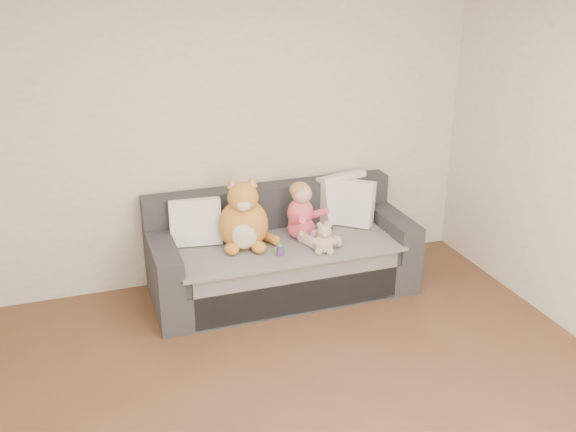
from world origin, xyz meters
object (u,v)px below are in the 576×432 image
Objects in this scene: toddler at (304,216)px; teddy_bear at (324,240)px; sippy_cup at (280,248)px; sofa at (281,256)px; plush_cat at (244,221)px.

teddy_bear is at bearing -103.18° from toddler.
sippy_cup is at bearing -171.99° from teddy_bear.
plush_cat is (-0.33, -0.05, 0.39)m from sofa.
toddler is at bearing 119.33° from teddy_bear.
sofa is at bearing 141.51° from teddy_bear.
sofa is at bearing 70.70° from sippy_cup.
plush_cat reaches higher than toddler.
toddler is at bearing -18.99° from sofa.
toddler is at bearing 9.77° from plush_cat.
sofa is 0.52m from plush_cat.
teddy_bear is 2.37× the size of sippy_cup.
sofa reaches higher than sippy_cup.
plush_cat is at bearing 154.43° from toddler.
toddler is (0.18, -0.06, 0.37)m from sofa.
plush_cat is 2.38× the size of teddy_bear.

